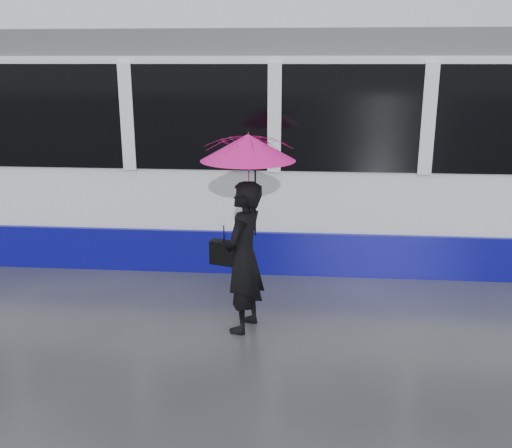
{
  "coord_description": "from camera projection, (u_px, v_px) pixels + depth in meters",
  "views": [
    {
      "loc": [
        0.58,
        -6.37,
        2.93
      ],
      "look_at": [
        0.03,
        0.01,
        1.1
      ],
      "focal_mm": 40.0,
      "sensor_mm": 36.0,
      "label": 1
    }
  ],
  "objects": [
    {
      "name": "umbrella",
      "position": [
        248.0,
        166.0,
        5.98
      ],
      "size": [
        1.25,
        1.25,
        1.15
      ],
      "rotation": [
        0.0,
        0.0,
        -0.29
      ],
      "color": "#F41480",
      "rests_on": "ground"
    },
    {
      "name": "woman",
      "position": [
        244.0,
        257.0,
        6.27
      ],
      "size": [
        0.57,
        0.72,
        1.71
      ],
      "primitive_type": "imported",
      "rotation": [
        0.0,
        0.0,
        -1.86
      ],
      "color": "black",
      "rests_on": "ground"
    },
    {
      "name": "rails",
      "position": [
        267.0,
        246.0,
        9.35
      ],
      "size": [
        34.0,
        1.51,
        0.02
      ],
      "color": "#3F3D38",
      "rests_on": "ground"
    },
    {
      "name": "tram",
      "position": [
        311.0,
        148.0,
        8.85
      ],
      "size": [
        26.0,
        2.56,
        3.35
      ],
      "color": "white",
      "rests_on": "ground"
    },
    {
      "name": "handbag",
      "position": [
        224.0,
        253.0,
        6.29
      ],
      "size": [
        0.33,
        0.21,
        0.44
      ],
      "rotation": [
        0.0,
        0.0,
        -0.29
      ],
      "color": "black",
      "rests_on": "ground"
    },
    {
      "name": "ground",
      "position": [
        254.0,
        311.0,
        6.96
      ],
      "size": [
        90.0,
        90.0,
        0.0
      ],
      "primitive_type": "plane",
      "color": "#2B2B30",
      "rests_on": "ground"
    }
  ]
}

